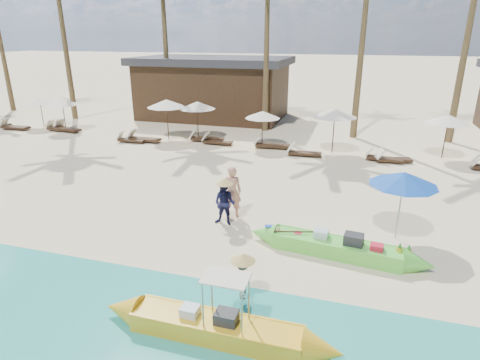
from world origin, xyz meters
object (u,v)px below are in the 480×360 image
(yellow_canoe, at_px, (216,327))
(green_canoe, at_px, (336,247))
(blue_umbrella, at_px, (404,179))
(tourist, at_px, (232,192))

(yellow_canoe, bearing_deg, green_canoe, 62.44)
(yellow_canoe, height_order, blue_umbrella, blue_umbrella)
(green_canoe, xyz_separation_m, tourist, (-3.54, 1.57, 0.65))
(green_canoe, height_order, tourist, tourist)
(tourist, bearing_deg, green_canoe, 137.79)
(green_canoe, xyz_separation_m, yellow_canoe, (-2.10, -4.03, -0.00))
(green_canoe, distance_m, yellow_canoe, 4.54)
(tourist, height_order, blue_umbrella, blue_umbrella)
(tourist, distance_m, blue_umbrella, 5.32)
(yellow_canoe, distance_m, tourist, 5.82)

